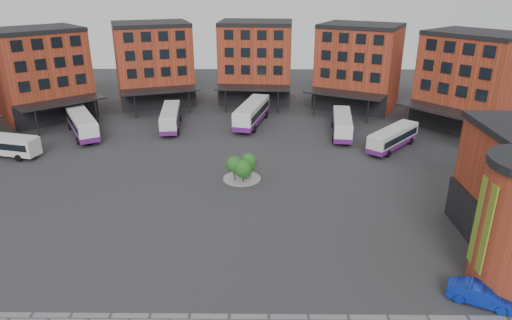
{
  "coord_description": "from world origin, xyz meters",
  "views": [
    {
      "loc": [
        4.13,
        -36.72,
        22.12
      ],
      "look_at": [
        3.69,
        8.05,
        4.0
      ],
      "focal_mm": 32.0,
      "sensor_mm": 36.0,
      "label": 1
    }
  ],
  "objects_px": {
    "bus_a": "(2,144)",
    "bus_d": "(252,113)",
    "bus_b": "(82,124)",
    "bus_f": "(393,138)",
    "blue_car": "(482,295)",
    "tree_island": "(243,167)",
    "bus_e": "(342,124)",
    "bus_c": "(170,118)"
  },
  "relations": [
    {
      "from": "bus_b",
      "to": "bus_f",
      "type": "xyz_separation_m",
      "value": [
        44.57,
        -5.2,
        -0.23
      ]
    },
    {
      "from": "bus_b",
      "to": "bus_e",
      "type": "xyz_separation_m",
      "value": [
        38.55,
        0.47,
        -0.12
      ]
    },
    {
      "from": "bus_c",
      "to": "bus_f",
      "type": "height_order",
      "value": "bus_c"
    },
    {
      "from": "bus_a",
      "to": "bus_b",
      "type": "distance_m",
      "value": 11.31
    },
    {
      "from": "bus_d",
      "to": "blue_car",
      "type": "distance_m",
      "value": 46.32
    },
    {
      "from": "bus_f",
      "to": "blue_car",
      "type": "distance_m",
      "value": 32.15
    },
    {
      "from": "bus_d",
      "to": "blue_car",
      "type": "height_order",
      "value": "bus_d"
    },
    {
      "from": "bus_a",
      "to": "blue_car",
      "type": "xyz_separation_m",
      "value": [
        49.94,
        -28.79,
        -0.95
      ]
    },
    {
      "from": "bus_a",
      "to": "blue_car",
      "type": "bearing_deg",
      "value": -105.76
    },
    {
      "from": "bus_d",
      "to": "bus_a",
      "type": "bearing_deg",
      "value": -142.86
    },
    {
      "from": "bus_a",
      "to": "bus_b",
      "type": "height_order",
      "value": "bus_b"
    },
    {
      "from": "bus_f",
      "to": "blue_car",
      "type": "xyz_separation_m",
      "value": [
        -2.12,
        -32.07,
        -0.81
      ]
    },
    {
      "from": "bus_b",
      "to": "blue_car",
      "type": "bearing_deg",
      "value": -70.92
    },
    {
      "from": "tree_island",
      "to": "bus_a",
      "type": "xyz_separation_m",
      "value": [
        -31.88,
        7.47,
        0.02
      ]
    },
    {
      "from": "tree_island",
      "to": "blue_car",
      "type": "relative_size",
      "value": 0.94
    },
    {
      "from": "bus_d",
      "to": "bus_e",
      "type": "height_order",
      "value": "bus_d"
    },
    {
      "from": "bus_f",
      "to": "blue_car",
      "type": "height_order",
      "value": "bus_f"
    },
    {
      "from": "bus_d",
      "to": "blue_car",
      "type": "bearing_deg",
      "value": -54.28
    },
    {
      "from": "tree_island",
      "to": "bus_a",
      "type": "relative_size",
      "value": 0.42
    },
    {
      "from": "bus_a",
      "to": "blue_car",
      "type": "relative_size",
      "value": 2.25
    },
    {
      "from": "bus_b",
      "to": "bus_f",
      "type": "relative_size",
      "value": 1.25
    },
    {
      "from": "bus_c",
      "to": "blue_car",
      "type": "distance_m",
      "value": 50.8
    },
    {
      "from": "bus_b",
      "to": "bus_c",
      "type": "distance_m",
      "value": 12.97
    },
    {
      "from": "tree_island",
      "to": "bus_e",
      "type": "relative_size",
      "value": 0.39
    },
    {
      "from": "tree_island",
      "to": "bus_e",
      "type": "distance_m",
      "value": 21.68
    },
    {
      "from": "bus_c",
      "to": "bus_d",
      "type": "xyz_separation_m",
      "value": [
        12.63,
        1.95,
        0.22
      ]
    },
    {
      "from": "bus_d",
      "to": "bus_e",
      "type": "relative_size",
      "value": 1.13
    },
    {
      "from": "bus_d",
      "to": "blue_car",
      "type": "xyz_separation_m",
      "value": [
        17.39,
        -42.92,
        -1.14
      ]
    },
    {
      "from": "tree_island",
      "to": "bus_c",
      "type": "xyz_separation_m",
      "value": [
        -11.96,
        19.65,
        -0.02
      ]
    },
    {
      "from": "bus_b",
      "to": "bus_e",
      "type": "height_order",
      "value": "bus_b"
    },
    {
      "from": "bus_c",
      "to": "blue_car",
      "type": "bearing_deg",
      "value": -60.37
    },
    {
      "from": "bus_f",
      "to": "bus_a",
      "type": "bearing_deg",
      "value": -134.52
    },
    {
      "from": "bus_d",
      "to": "bus_f",
      "type": "distance_m",
      "value": 22.33
    },
    {
      "from": "bus_e",
      "to": "bus_c",
      "type": "bearing_deg",
      "value": -179.46
    },
    {
      "from": "bus_a",
      "to": "bus_b",
      "type": "relative_size",
      "value": 0.9
    },
    {
      "from": "bus_d",
      "to": "bus_f",
      "type": "bearing_deg",
      "value": -15.41
    },
    {
      "from": "bus_a",
      "to": "bus_d",
      "type": "xyz_separation_m",
      "value": [
        32.55,
        14.13,
        0.19
      ]
    },
    {
      "from": "bus_b",
      "to": "bus_e",
      "type": "distance_m",
      "value": 38.56
    },
    {
      "from": "bus_d",
      "to": "bus_e",
      "type": "bearing_deg",
      "value": -7.35
    },
    {
      "from": "bus_a",
      "to": "bus_e",
      "type": "height_order",
      "value": "bus_e"
    },
    {
      "from": "tree_island",
      "to": "bus_b",
      "type": "bearing_deg",
      "value": 146.82
    },
    {
      "from": "bus_b",
      "to": "tree_island",
      "type": "bearing_deg",
      "value": -62.81
    }
  ]
}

